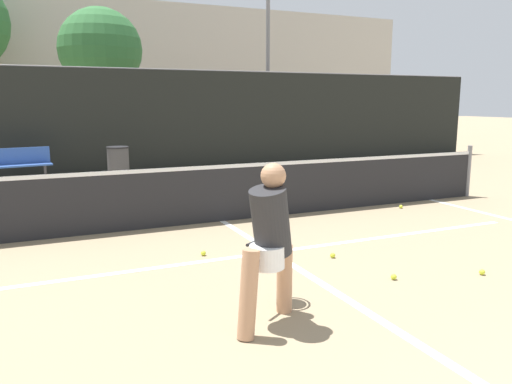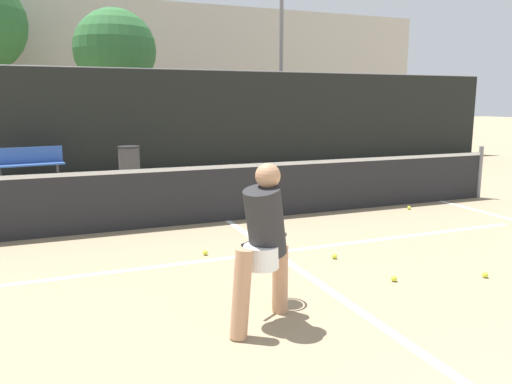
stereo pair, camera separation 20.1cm
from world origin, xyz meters
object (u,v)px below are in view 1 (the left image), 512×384
courtside_bench (15,164)px  parked_car (207,138)px  player_practicing (269,239)px  trash_bin (118,163)px

courtside_bench → parked_car: (6.56, 5.11, 0.09)m
player_practicing → parked_car: bearing=40.2°
player_practicing → parked_car: 15.20m
trash_bin → player_practicing: bearing=-90.5°
player_practicing → trash_bin: bearing=56.0°
parked_car → courtside_bench: bearing=-142.1°
player_practicing → courtside_bench: (-2.30, 9.49, -0.31)m
trash_bin → courtside_bench: bearing=171.9°
player_practicing → courtside_bench: 9.77m
courtside_bench → trash_bin: size_ratio=1.98×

